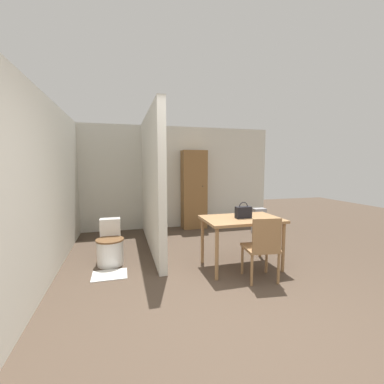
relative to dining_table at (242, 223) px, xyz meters
name	(u,v)px	position (x,y,z in m)	size (l,w,h in m)	color
ground_plane	(248,324)	(-0.57, -1.32, -0.68)	(16.00, 16.00, 0.00)	#4C3D30
wall_back	(170,177)	(-0.57, 2.84, 0.57)	(5.23, 0.12, 2.50)	silver
wall_left	(52,186)	(-2.74, 0.73, 0.57)	(0.12, 5.10, 2.50)	silver
partition_wall	(151,182)	(-1.20, 1.38, 0.57)	(0.12, 2.80, 2.50)	silver
dining_table	(242,223)	(0.00, 0.00, 0.00)	(1.16, 0.76, 0.77)	#997047
wooden_chair	(262,246)	(0.05, -0.52, -0.20)	(0.48, 0.48, 0.89)	#997047
toilet	(110,247)	(-1.94, 0.69, -0.41)	(0.43, 0.58, 0.68)	white
handbag	(243,212)	(0.02, -0.01, 0.18)	(0.24, 0.11, 0.24)	black
wooden_cabinet	(194,190)	(-0.02, 2.57, 0.27)	(0.59, 0.40, 1.91)	brown
bath_mat	(110,275)	(-1.94, 0.22, -0.68)	(0.48, 0.37, 0.01)	silver
space_heater	(259,220)	(1.30, 1.72, -0.40)	(0.29, 0.19, 0.57)	#9E9EA3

